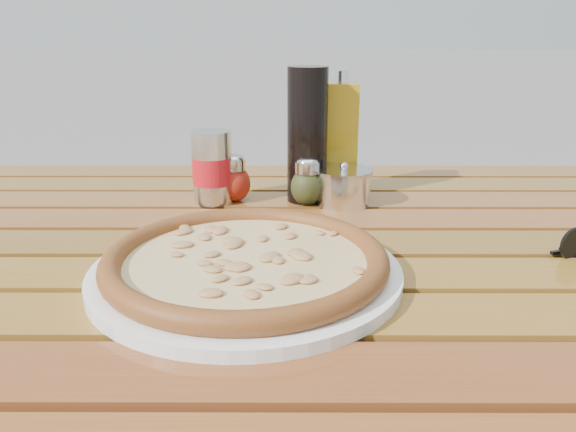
{
  "coord_description": "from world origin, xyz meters",
  "views": [
    {
      "loc": [
        0.0,
        -0.72,
        1.03
      ],
      "look_at": [
        0.0,
        0.02,
        0.78
      ],
      "focal_mm": 35.0,
      "sensor_mm": 36.0,
      "label": 1
    }
  ],
  "objects_px": {
    "table": "(288,292)",
    "pizza": "(246,260)",
    "dark_bottle": "(307,135)",
    "olive_oil_cruet": "(341,138)",
    "oregano_shaker": "(307,182)",
    "parmesan_tin": "(343,186)",
    "plate": "(246,272)",
    "soda_can": "(212,168)",
    "pepper_shaker": "(234,179)"
  },
  "relations": [
    {
      "from": "table",
      "to": "soda_can",
      "type": "relative_size",
      "value": 11.67
    },
    {
      "from": "pepper_shaker",
      "to": "soda_can",
      "type": "height_order",
      "value": "soda_can"
    },
    {
      "from": "pepper_shaker",
      "to": "soda_can",
      "type": "xyz_separation_m",
      "value": [
        -0.03,
        -0.01,
        0.02
      ]
    },
    {
      "from": "plate",
      "to": "soda_can",
      "type": "bearing_deg",
      "value": 104.24
    },
    {
      "from": "pizza",
      "to": "olive_oil_cruet",
      "type": "relative_size",
      "value": 2.18
    },
    {
      "from": "table",
      "to": "dark_bottle",
      "type": "relative_size",
      "value": 6.36
    },
    {
      "from": "dark_bottle",
      "to": "soda_can",
      "type": "relative_size",
      "value": 1.83
    },
    {
      "from": "plate",
      "to": "pepper_shaker",
      "type": "xyz_separation_m",
      "value": [
        -0.04,
        0.31,
        0.03
      ]
    },
    {
      "from": "oregano_shaker",
      "to": "olive_oil_cruet",
      "type": "relative_size",
      "value": 0.39
    },
    {
      "from": "plate",
      "to": "parmesan_tin",
      "type": "distance_m",
      "value": 0.32
    },
    {
      "from": "dark_bottle",
      "to": "olive_oil_cruet",
      "type": "distance_m",
      "value": 0.08
    },
    {
      "from": "table",
      "to": "pepper_shaker",
      "type": "bearing_deg",
      "value": 115.25
    },
    {
      "from": "table",
      "to": "soda_can",
      "type": "xyz_separation_m",
      "value": [
        -0.12,
        0.18,
        0.13
      ]
    },
    {
      "from": "dark_bottle",
      "to": "parmesan_tin",
      "type": "distance_m",
      "value": 0.1
    },
    {
      "from": "dark_bottle",
      "to": "soda_can",
      "type": "bearing_deg",
      "value": -175.01
    },
    {
      "from": "dark_bottle",
      "to": "olive_oil_cruet",
      "type": "bearing_deg",
      "value": 40.39
    },
    {
      "from": "soda_can",
      "to": "parmesan_tin",
      "type": "height_order",
      "value": "soda_can"
    },
    {
      "from": "pizza",
      "to": "oregano_shaker",
      "type": "xyz_separation_m",
      "value": [
        0.08,
        0.29,
        0.02
      ]
    },
    {
      "from": "pizza",
      "to": "table",
      "type": "bearing_deg",
      "value": 67.67
    },
    {
      "from": "soda_can",
      "to": "parmesan_tin",
      "type": "xyz_separation_m",
      "value": [
        0.22,
        -0.01,
        -0.03
      ]
    },
    {
      "from": "dark_bottle",
      "to": "parmesan_tin",
      "type": "relative_size",
      "value": 2.04
    },
    {
      "from": "table",
      "to": "plate",
      "type": "relative_size",
      "value": 3.89
    },
    {
      "from": "plate",
      "to": "olive_oil_cruet",
      "type": "relative_size",
      "value": 1.71
    },
    {
      "from": "pizza",
      "to": "dark_bottle",
      "type": "xyz_separation_m",
      "value": [
        0.08,
        0.32,
        0.09
      ]
    },
    {
      "from": "table",
      "to": "pizza",
      "type": "relative_size",
      "value": 3.06
    },
    {
      "from": "table",
      "to": "dark_bottle",
      "type": "distance_m",
      "value": 0.27
    },
    {
      "from": "oregano_shaker",
      "to": "dark_bottle",
      "type": "relative_size",
      "value": 0.37
    },
    {
      "from": "table",
      "to": "pizza",
      "type": "bearing_deg",
      "value": -112.33
    },
    {
      "from": "parmesan_tin",
      "to": "table",
      "type": "bearing_deg",
      "value": -117.3
    },
    {
      "from": "table",
      "to": "olive_oil_cruet",
      "type": "height_order",
      "value": "olive_oil_cruet"
    },
    {
      "from": "plate",
      "to": "dark_bottle",
      "type": "xyz_separation_m",
      "value": [
        0.08,
        0.32,
        0.1
      ]
    },
    {
      "from": "pizza",
      "to": "olive_oil_cruet",
      "type": "xyz_separation_m",
      "value": [
        0.14,
        0.37,
        0.07
      ]
    },
    {
      "from": "table",
      "to": "pizza",
      "type": "distance_m",
      "value": 0.16
    },
    {
      "from": "plate",
      "to": "dark_bottle",
      "type": "distance_m",
      "value": 0.34
    },
    {
      "from": "dark_bottle",
      "to": "olive_oil_cruet",
      "type": "height_order",
      "value": "dark_bottle"
    },
    {
      "from": "oregano_shaker",
      "to": "parmesan_tin",
      "type": "xyz_separation_m",
      "value": [
        0.06,
        0.0,
        -0.01
      ]
    },
    {
      "from": "oregano_shaker",
      "to": "dark_bottle",
      "type": "xyz_separation_m",
      "value": [
        0.0,
        0.03,
        0.07
      ]
    },
    {
      "from": "olive_oil_cruet",
      "to": "pizza",
      "type": "bearing_deg",
      "value": -110.77
    },
    {
      "from": "pepper_shaker",
      "to": "parmesan_tin",
      "type": "distance_m",
      "value": 0.18
    },
    {
      "from": "oregano_shaker",
      "to": "dark_bottle",
      "type": "distance_m",
      "value": 0.08
    },
    {
      "from": "dark_bottle",
      "to": "olive_oil_cruet",
      "type": "xyz_separation_m",
      "value": [
        0.06,
        0.05,
        -0.01
      ]
    },
    {
      "from": "plate",
      "to": "oregano_shaker",
      "type": "height_order",
      "value": "oregano_shaker"
    },
    {
      "from": "oregano_shaker",
      "to": "olive_oil_cruet",
      "type": "distance_m",
      "value": 0.11
    },
    {
      "from": "oregano_shaker",
      "to": "plate",
      "type": "bearing_deg",
      "value": -105.34
    },
    {
      "from": "pizza",
      "to": "parmesan_tin",
      "type": "bearing_deg",
      "value": 64.65
    },
    {
      "from": "soda_can",
      "to": "dark_bottle",
      "type": "bearing_deg",
      "value": 4.99
    },
    {
      "from": "oregano_shaker",
      "to": "parmesan_tin",
      "type": "height_order",
      "value": "oregano_shaker"
    },
    {
      "from": "pizza",
      "to": "parmesan_tin",
      "type": "height_order",
      "value": "parmesan_tin"
    },
    {
      "from": "pepper_shaker",
      "to": "dark_bottle",
      "type": "relative_size",
      "value": 0.37
    },
    {
      "from": "plate",
      "to": "pizza",
      "type": "relative_size",
      "value": 0.79
    }
  ]
}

